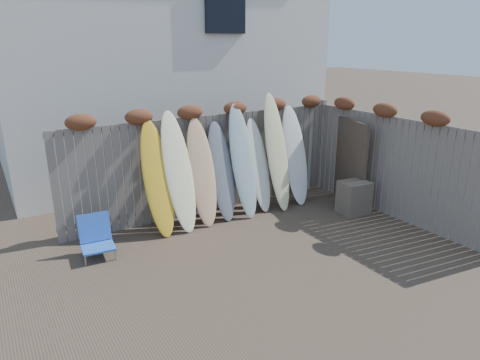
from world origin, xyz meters
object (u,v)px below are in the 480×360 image
wooden_crate (354,197)px  lattice_panel (350,162)px  beach_chair (96,237)px  surfboard_0 (158,179)px

wooden_crate → lattice_panel: (0.38, 0.54, 0.57)m
wooden_crate → lattice_panel: size_ratio=0.37×
wooden_crate → lattice_panel: lattice_panel is taller
wooden_crate → lattice_panel: 0.87m
beach_chair → wooden_crate: size_ratio=1.01×
beach_chair → surfboard_0: bearing=14.3°
surfboard_0 → lattice_panel: bearing=-9.4°
beach_chair → lattice_panel: 5.39m
beach_chair → lattice_panel: lattice_panel is taller
lattice_panel → surfboard_0: surfboard_0 is taller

